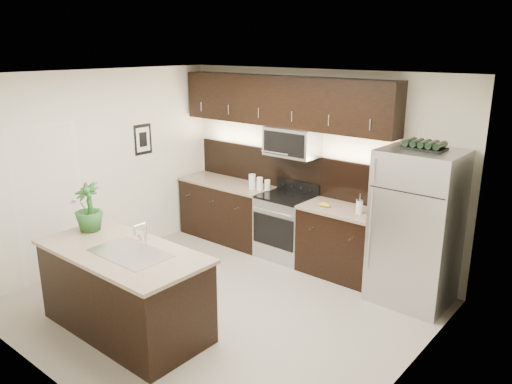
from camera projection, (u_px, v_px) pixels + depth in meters
ground at (219, 305)px, 5.99m from camera, size 4.50×4.50×0.00m
room_walls at (206, 167)px, 5.56m from camera, size 4.52×4.02×2.71m
counter_run at (275, 223)px, 7.39m from camera, size 3.51×0.65×0.94m
upper_fixtures at (284, 109)px, 7.01m from camera, size 3.49×0.40×1.66m
island at (125, 290)px, 5.37m from camera, size 1.96×0.96×0.94m
sink_faucet at (131, 251)px, 5.15m from camera, size 0.84×0.50×0.28m
refrigerator at (417, 227)px, 5.89m from camera, size 0.90×0.81×1.87m
wine_rack at (425, 145)px, 5.61m from camera, size 0.46×0.29×0.11m
plant at (88, 207)px, 5.70m from camera, size 0.36×0.36×0.57m
canisters at (258, 183)px, 7.40m from camera, size 0.32×0.17×0.22m
french_press at (359, 206)px, 6.34m from camera, size 0.09×0.09×0.26m
bananas at (323, 204)px, 6.66m from camera, size 0.17×0.13×0.05m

